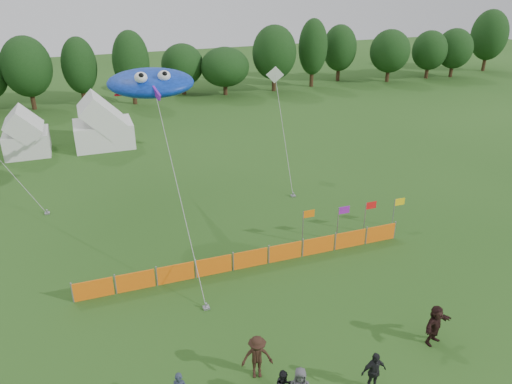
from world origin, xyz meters
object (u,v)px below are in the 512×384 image
object	(u,v)px
tent_left	(26,136)
stingray_kite	(150,82)
spectator_d	(374,372)
spectator_f	(435,325)
tent_right	(103,126)
spectator_c	(257,357)
barrier_fence	(250,259)

from	to	relation	value
tent_left	stingray_kite	distance (m)	18.19
spectator_d	spectator_f	xyz separation A→B (m)	(3.83, 1.37, 0.05)
tent_right	stingray_kite	bearing A→B (deg)	-80.55
tent_left	spectator_c	size ratio (longest dim) A/B	1.89
stingray_kite	spectator_c	bearing A→B (deg)	-86.38
tent_left	spectator_d	world-z (taller)	tent_left
tent_left	spectator_c	bearing A→B (deg)	-72.26
tent_right	spectator_c	world-z (taller)	tent_right
stingray_kite	spectator_f	bearing A→B (deg)	-62.02
tent_left	spectator_f	bearing A→B (deg)	-60.67
tent_right	barrier_fence	xyz separation A→B (m)	(5.69, -22.61, -1.28)
tent_right	spectator_d	distance (m)	32.92
spectator_d	stingray_kite	size ratio (longest dim) A/B	0.10
tent_left	spectator_f	distance (m)	35.37
spectator_d	tent_left	bearing A→B (deg)	113.98
tent_right	spectator_d	world-z (taller)	tent_right
spectator_c	spectator_f	bearing A→B (deg)	7.39
tent_left	spectator_c	world-z (taller)	tent_left
tent_left	spectator_c	xyz separation A→B (m)	(9.62, -30.08, -0.65)
barrier_fence	spectator_d	world-z (taller)	spectator_d
spectator_d	tent_right	bearing A→B (deg)	103.98
spectator_f	stingray_kite	world-z (taller)	stingray_kite
spectator_c	spectator_f	world-z (taller)	spectator_c
tent_left	stingray_kite	size ratio (longest dim) A/B	0.21
barrier_fence	spectator_c	size ratio (longest dim) A/B	9.42
tent_right	spectator_f	xyz separation A→B (m)	(11.08, -30.73, -0.85)
spectator_c	spectator_d	size ratio (longest dim) A/B	1.08
spectator_c	spectator_d	distance (m)	4.41
barrier_fence	spectator_d	size ratio (longest dim) A/B	10.22
tent_right	spectator_c	size ratio (longest dim) A/B	2.63
spectator_f	spectator_d	bearing A→B (deg)	-179.56
tent_right	spectator_c	bearing A→B (deg)	-83.56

